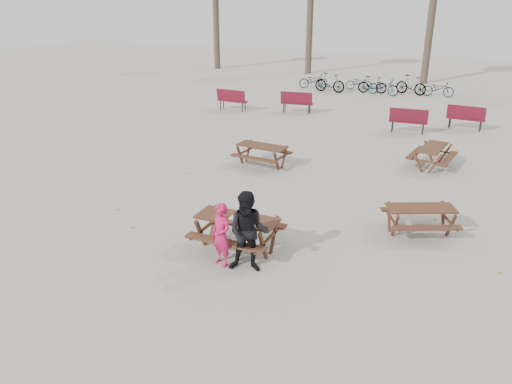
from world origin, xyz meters
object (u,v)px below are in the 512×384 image
at_px(child, 221,235).
at_px(picnic_table_east, 420,220).
at_px(picnic_table_north, 262,155).
at_px(food_tray, 234,218).
at_px(main_picnic_table, 237,225).
at_px(adult, 248,232).
at_px(picnic_table_far, 432,157).
at_px(soda_bottle, 224,215).

height_order(child, picnic_table_east, child).
bearing_deg(picnic_table_north, child, -68.26).
bearing_deg(picnic_table_north, food_tray, -66.75).
xyz_separation_m(main_picnic_table, adult, (0.60, -0.70, 0.27)).
bearing_deg(picnic_table_far, adult, 170.44).
bearing_deg(picnic_table_east, main_picnic_table, -170.64).
bearing_deg(adult, main_picnic_table, 114.44).
bearing_deg(adult, food_tray, 120.42).
relative_size(main_picnic_table, child, 1.31).
bearing_deg(child, main_picnic_table, 111.39).
xyz_separation_m(food_tray, picnic_table_east, (3.57, 2.57, -0.46)).
bearing_deg(food_tray, picnic_table_far, 67.02).
relative_size(main_picnic_table, picnic_table_north, 1.11).
height_order(child, picnic_table_north, child).
distance_m(main_picnic_table, soda_bottle, 0.39).
bearing_deg(main_picnic_table, picnic_table_north, 108.24).
height_order(food_tray, soda_bottle, soda_bottle).
xyz_separation_m(main_picnic_table, child, (-0.00, -0.73, 0.10)).
height_order(adult, picnic_table_far, adult).
relative_size(food_tray, picnic_table_east, 0.12).
bearing_deg(child, picnic_table_east, 63.51).
distance_m(adult, picnic_table_north, 6.67).
bearing_deg(food_tray, picnic_table_north, 107.70).
height_order(main_picnic_table, picnic_table_east, main_picnic_table).
height_order(picnic_table_east, picnic_table_far, picnic_table_far).
bearing_deg(main_picnic_table, picnic_table_far, 66.85).
xyz_separation_m(food_tray, child, (0.02, -0.62, -0.11)).
relative_size(picnic_table_north, picnic_table_far, 1.02).
xyz_separation_m(soda_bottle, child, (0.25, -0.58, -0.16)).
xyz_separation_m(main_picnic_table, picnic_table_east, (3.55, 2.46, -0.25)).
distance_m(adult, picnic_table_far, 8.78).
distance_m(food_tray, child, 0.63).
relative_size(adult, picnic_table_east, 1.10).
bearing_deg(child, picnic_table_north, 127.77).
xyz_separation_m(child, adult, (0.60, 0.03, 0.17)).
bearing_deg(food_tray, child, -88.28).
height_order(main_picnic_table, soda_bottle, soda_bottle).
distance_m(child, adult, 0.63).
relative_size(soda_bottle, adult, 0.10).
bearing_deg(adult, soda_bottle, 130.96).
bearing_deg(main_picnic_table, soda_bottle, -148.58).
xyz_separation_m(main_picnic_table, soda_bottle, (-0.25, -0.15, 0.26)).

